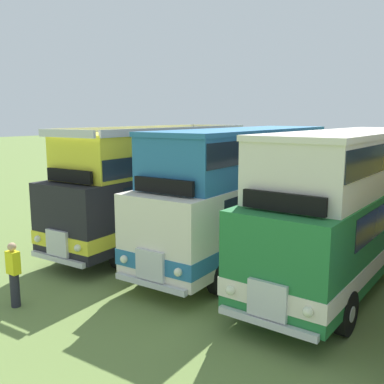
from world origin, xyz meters
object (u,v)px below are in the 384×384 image
bus_third_in_row (351,198)px  marshal_person (14,274)px  bus_first_in_row (161,181)px  bus_second_in_row (245,186)px

bus_third_in_row → marshal_person: bearing=-130.7°
bus_first_in_row → bus_second_in_row: bus_first_in_row is taller
bus_first_in_row → bus_second_in_row: size_ratio=1.00×
bus_first_in_row → bus_third_in_row: (7.42, 0.11, 0.11)m
bus_second_in_row → marshal_person: 8.04m
bus_third_in_row → marshal_person: size_ratio=6.17×
bus_third_in_row → marshal_person: bus_third_in_row is taller
marshal_person → bus_third_in_row: bearing=49.3°
bus_third_in_row → bus_second_in_row: bearing=178.4°
bus_second_in_row → marshal_person: (-2.60, -7.45, -1.58)m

